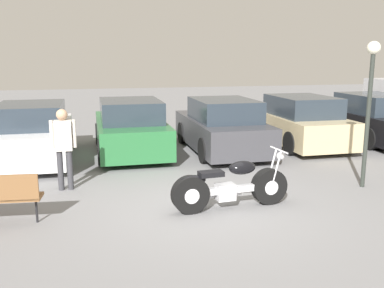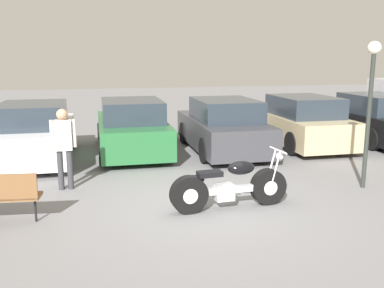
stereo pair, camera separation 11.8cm
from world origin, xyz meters
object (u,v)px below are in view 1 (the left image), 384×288
(person_standing, at_px, (64,142))
(parked_car_champagne, at_px, (298,122))
(parked_car_white, at_px, (33,134))
(parked_car_dark_grey, at_px, (222,127))
(lamp_post, at_px, (370,88))
(parked_car_green, at_px, (130,128))
(parked_car_black, at_px, (370,119))
(motorcycle, at_px, (229,186))

(person_standing, bearing_deg, parked_car_champagne, 24.26)
(parked_car_white, bearing_deg, parked_car_dark_grey, -1.01)
(lamp_post, bearing_deg, parked_car_green, 135.16)
(parked_car_white, height_order, person_standing, person_standing)
(parked_car_white, distance_m, parked_car_black, 10.44)
(motorcycle, height_order, person_standing, person_standing)
(parked_car_champagne, xyz_separation_m, parked_car_black, (2.61, 0.09, 0.00))
(parked_car_champagne, bearing_deg, motorcycle, -128.28)
(parked_car_white, xyz_separation_m, lamp_post, (7.11, -4.14, 1.39))
(parked_car_white, distance_m, parked_car_green, 2.63)
(parked_car_green, xyz_separation_m, person_standing, (-1.66, -3.20, 0.29))
(parked_car_black, bearing_deg, parked_car_white, -178.25)
(parked_car_green, bearing_deg, person_standing, -117.41)
(parked_car_dark_grey, xyz_separation_m, person_standing, (-4.27, -2.78, 0.29))
(lamp_post, xyz_separation_m, person_standing, (-6.16, 1.27, -1.09))
(parked_car_green, height_order, person_standing, person_standing)
(parked_car_champagne, bearing_deg, parked_car_green, 178.85)
(motorcycle, distance_m, person_standing, 3.55)
(parked_car_dark_grey, xyz_separation_m, parked_car_champagne, (2.61, 0.32, 0.00))
(parked_car_black, bearing_deg, motorcycle, -142.26)
(parked_car_black, relative_size, person_standing, 2.53)
(parked_car_green, distance_m, parked_car_black, 7.82)
(parked_car_white, xyz_separation_m, parked_car_black, (10.43, 0.32, 0.00))
(parked_car_dark_grey, xyz_separation_m, parked_car_black, (5.22, 0.41, 0.00))
(lamp_post, bearing_deg, parked_car_white, 149.76)
(lamp_post, distance_m, person_standing, 6.38)
(parked_car_green, relative_size, person_standing, 2.53)
(parked_car_green, xyz_separation_m, lamp_post, (4.50, -4.47, 1.39))
(parked_car_green, distance_m, lamp_post, 6.49)
(parked_car_green, relative_size, parked_car_black, 1.00)
(parked_car_green, xyz_separation_m, parked_car_black, (7.82, -0.01, 0.00))
(parked_car_white, bearing_deg, parked_car_green, 7.22)
(parked_car_green, relative_size, parked_car_champagne, 1.00)
(parked_car_champagne, bearing_deg, person_standing, -155.74)
(motorcycle, bearing_deg, parked_car_white, 129.63)
(lamp_post, relative_size, person_standing, 1.79)
(parked_car_black, bearing_deg, parked_car_champagne, -177.97)
(parked_car_white, height_order, parked_car_black, same)
(parked_car_white, bearing_deg, lamp_post, -30.24)
(motorcycle, height_order, parked_car_green, parked_car_green)
(parked_car_dark_grey, bearing_deg, parked_car_champagne, 6.93)
(parked_car_champagne, relative_size, lamp_post, 1.41)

